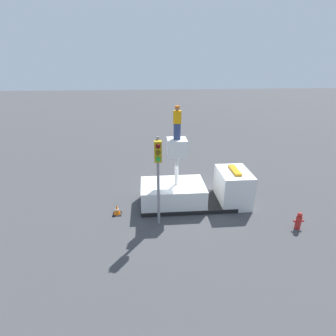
# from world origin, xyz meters

# --- Properties ---
(ground_plane) EXTENTS (120.00, 120.00, 0.00)m
(ground_plane) POSITION_xyz_m (0.00, 0.00, 0.00)
(ground_plane) COLOR #424244
(bucket_truck) EXTENTS (6.27, 2.44, 4.02)m
(bucket_truck) POSITION_xyz_m (0.49, 0.00, 0.84)
(bucket_truck) COLOR black
(bucket_truck) RESTS_ON ground
(worker) EXTENTS (0.40, 0.26, 1.75)m
(worker) POSITION_xyz_m (-0.66, 0.00, 4.90)
(worker) COLOR navy
(worker) RESTS_ON bucket_truck
(traffic_light_pole) EXTENTS (0.34, 0.57, 4.72)m
(traffic_light_pole) POSITION_xyz_m (-1.77, -2.00, 3.35)
(traffic_light_pole) COLOR gray
(traffic_light_pole) RESTS_ON ground
(fire_hydrant) EXTENTS (0.52, 0.28, 0.92)m
(fire_hydrant) POSITION_xyz_m (5.22, -2.84, 0.45)
(fire_hydrant) COLOR #B2231E
(fire_hydrant) RESTS_ON ground
(traffic_cone_rear) EXTENTS (0.48, 0.48, 0.56)m
(traffic_cone_rear) POSITION_xyz_m (-4.04, -0.76, 0.26)
(traffic_cone_rear) COLOR black
(traffic_cone_rear) RESTS_ON ground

